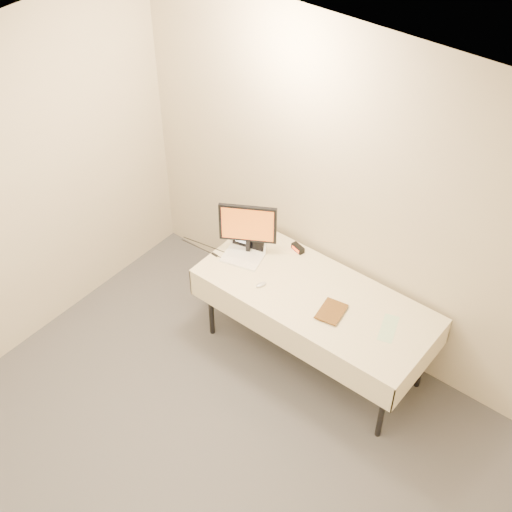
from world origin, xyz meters
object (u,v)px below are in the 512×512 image
Objects in this scene: laptop at (245,249)px; book at (321,297)px; table at (315,300)px; monitor at (248,226)px.

book reaches higher than laptop.
monitor is (-0.70, 0.05, 0.34)m from table.
laptop is 0.79× the size of monitor.
table is 5.05× the size of laptop.
book is at bearing -40.93° from monitor.
monitor reaches higher than table.
laptop is 0.83m from book.
book is at bearing -42.54° from table.
monitor is at bearing 159.81° from book.
monitor reaches higher than book.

